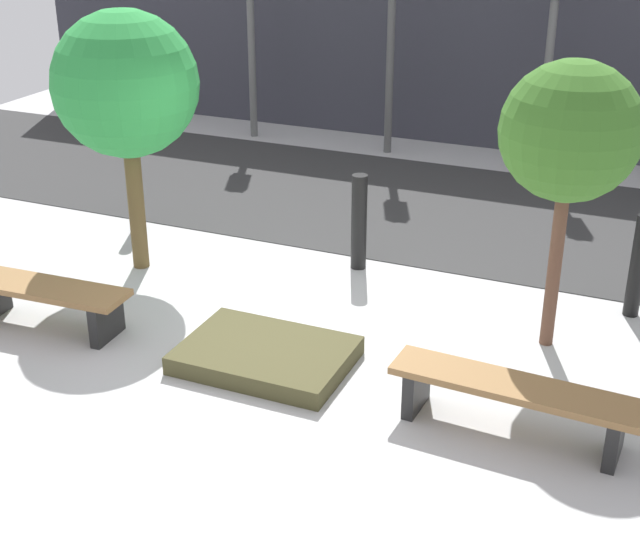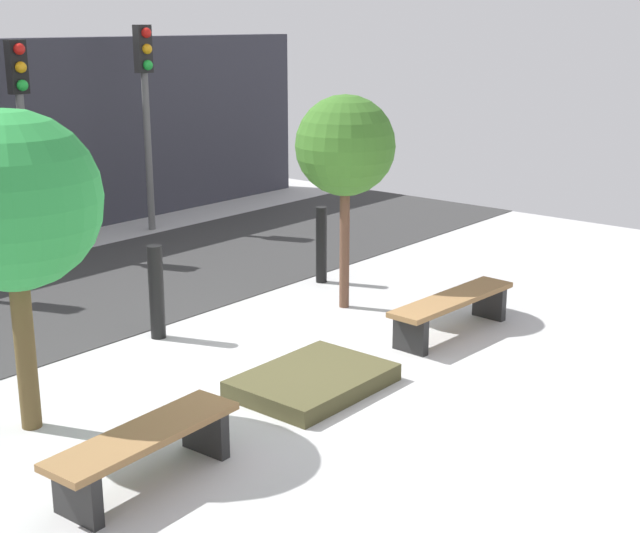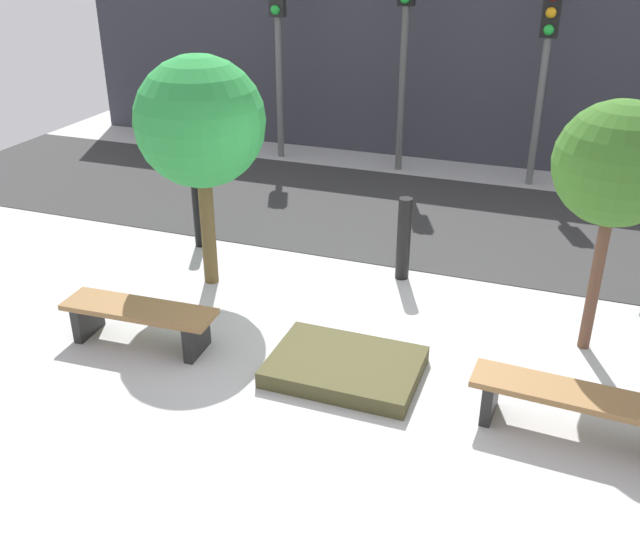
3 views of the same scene
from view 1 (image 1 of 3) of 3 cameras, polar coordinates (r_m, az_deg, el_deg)
The scene contains 12 objects.
ground_plane at distance 8.37m, azimuth -2.63°, elevation -5.35°, with size 18.00×18.00×0.00m, color #B3B3B3.
road_strip at distance 11.96m, azimuth 6.18°, elevation 3.87°, with size 18.00×3.82×0.01m, color #333333.
building_facade at distance 14.64m, azimuth 10.51°, elevation 13.96°, with size 16.20×0.50×3.26m, color #33333D.
bench_left at distance 9.02m, azimuth -17.13°, elevation -1.89°, with size 1.71×0.55×0.45m.
bench_right at distance 7.21m, azimuth 12.23°, elevation -8.15°, with size 1.97×0.52×0.46m.
planter_bed at distance 8.11m, azimuth -3.49°, elevation -5.69°, with size 1.50×1.08×0.17m, color #474327.
tree_behind_left_bench at distance 9.65m, azimuth -12.34°, elevation 11.24°, with size 1.54×1.54×2.84m.
tree_behind_right_bench at distance 7.99m, azimuth 15.73°, elevation 8.21°, with size 1.23×1.23×2.68m.
bollard_far_left at distance 11.20m, azimuth -11.74°, elevation 4.49°, with size 0.15×0.15×0.90m, color black.
bollard_left at distance 9.85m, azimuth 2.51°, elevation 2.85°, with size 0.17×0.17×1.09m, color black.
bollard_center at distance 9.32m, azimuth 19.67°, elevation 0.03°, with size 0.15×0.15×1.07m, color black.
traffic_light_mid_east at distance 13.24m, azimuth 14.71°, elevation 15.35°, with size 0.28×0.27×3.26m.
Camera 1 is at (3.23, -6.54, 4.12)m, focal length 50.00 mm.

